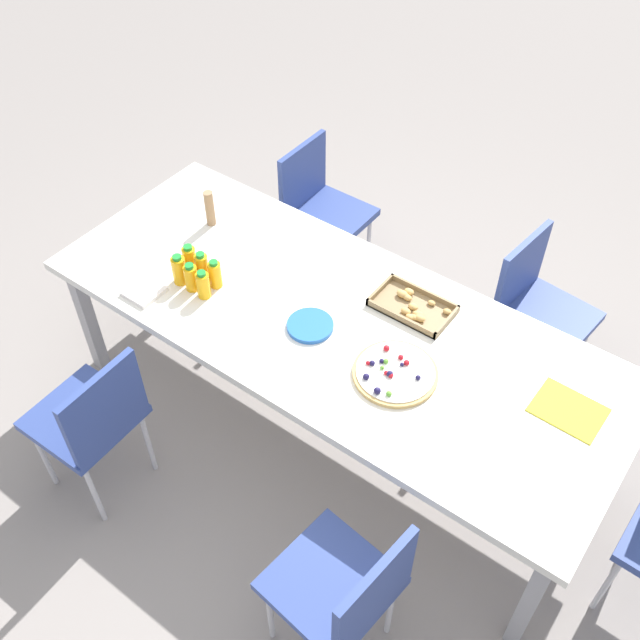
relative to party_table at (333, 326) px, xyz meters
The scene contains 18 objects.
ground_plane 0.68m from the party_table, ahead, with size 12.00×12.00×0.00m, color gray.
party_table is the anchor object (origin of this frame).
chair_near_left 1.06m from the party_table, 124.36° to the right, with size 0.41×0.41×0.83m.
chair_far_left 1.11m from the party_table, 129.34° to the left, with size 0.40×0.40×0.83m.
chair_near_right 1.09m from the party_table, 51.73° to the right, with size 0.44×0.44×0.83m.
chair_far_right 1.04m from the party_table, 54.53° to the left, with size 0.44×0.44×0.83m.
juice_bottle_0 0.72m from the party_table, 162.04° to the right, with size 0.06×0.06×0.15m.
juice_bottle_1 0.65m from the party_table, 159.99° to the right, with size 0.06×0.06×0.14m.
juice_bottle_2 0.58m from the party_table, 157.18° to the right, with size 0.06×0.06×0.14m.
juice_bottle_3 0.70m from the party_table, 168.07° to the right, with size 0.06×0.06×0.15m.
juice_bottle_4 0.63m from the party_table, 166.40° to the right, with size 0.06×0.06×0.15m.
juice_bottle_5 0.56m from the party_table, 164.96° to the right, with size 0.06×0.06×0.14m.
fruit_pizza 0.40m from the party_table, 16.29° to the right, with size 0.34×0.34×0.05m.
snack_tray 0.35m from the party_table, 45.44° to the left, with size 0.34×0.21×0.04m.
plate_stack 0.13m from the party_table, 113.76° to the right, with size 0.20×0.20×0.02m.
napkin_stack 0.84m from the party_table, 154.05° to the right, with size 0.15×0.15×0.02m, color white.
cardboard_tube 0.87m from the party_table, 168.79° to the left, with size 0.04×0.04×0.18m, color #9E7A56.
paper_folder 1.00m from the party_table, ahead, with size 0.26×0.20×0.01m, color yellow.
Camera 1 is at (1.22, -1.75, 2.94)m, focal length 41.01 mm.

